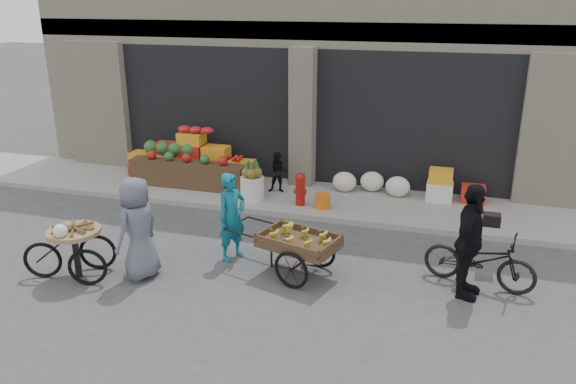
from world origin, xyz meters
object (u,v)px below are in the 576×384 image
(fire_hydrant, at_px, (300,188))
(vendor_grey, at_px, (138,228))
(tricycle_cart, at_px, (75,245))
(seated_person, at_px, (278,172))
(pineapple_bin, at_px, (252,188))
(bicycle, at_px, (480,259))
(cyclist, at_px, (469,242))
(orange_bucket, at_px, (323,201))
(vendor_woman, at_px, (232,217))
(banana_cart, at_px, (296,239))

(fire_hydrant, relative_size, vendor_grey, 0.42)
(tricycle_cart, distance_m, vendor_grey, 1.07)
(fire_hydrant, distance_m, seated_person, 0.96)
(fire_hydrant, xyz_separation_m, tricycle_cart, (-2.65, -3.96, 0.06))
(tricycle_cart, bearing_deg, fire_hydrant, 37.78)
(fire_hydrant, bearing_deg, pineapple_bin, 177.40)
(fire_hydrant, xyz_separation_m, bicycle, (3.57, -2.38, -0.05))
(seated_person, bearing_deg, fire_hydrant, -52.88)
(seated_person, distance_m, cyclist, 5.33)
(orange_bucket, height_order, vendor_woman, vendor_woman)
(banana_cart, xyz_separation_m, vendor_woman, (-1.22, 0.27, 0.14))
(fire_hydrant, relative_size, tricycle_cart, 0.49)
(cyclist, bearing_deg, banana_cart, 103.81)
(orange_bucket, relative_size, cyclist, 0.18)
(vendor_grey, bearing_deg, tricycle_cart, -59.02)
(pineapple_bin, relative_size, bicycle, 0.30)
(pineapple_bin, xyz_separation_m, vendor_grey, (-0.57, -3.70, 0.48))
(banana_cart, bearing_deg, vendor_woman, -175.84)
(seated_person, xyz_separation_m, vendor_grey, (-0.97, -4.30, 0.26))
(tricycle_cart, bearing_deg, cyclist, -7.37)
(tricycle_cart, distance_m, bicycle, 6.41)
(orange_bucket, distance_m, seated_person, 1.42)
(vendor_grey, height_order, bicycle, vendor_grey)
(pineapple_bin, bearing_deg, tricycle_cart, -111.10)
(pineapple_bin, bearing_deg, vendor_woman, -77.12)
(bicycle, bearing_deg, vendor_woman, 105.18)
(fire_hydrant, distance_m, vendor_woman, 2.64)
(orange_bucket, height_order, bicycle, bicycle)
(fire_hydrant, bearing_deg, vendor_woman, -100.91)
(vendor_woman, distance_m, vendor_grey, 1.58)
(tricycle_cart, relative_size, bicycle, 0.85)
(pineapple_bin, xyz_separation_m, banana_cart, (1.82, -2.90, 0.26))
(pineapple_bin, height_order, orange_bucket, pineapple_bin)
(vendor_woman, xyz_separation_m, bicycle, (4.07, 0.20, -0.32))
(orange_bucket, xyz_separation_m, vendor_grey, (-2.17, -3.60, 0.58))
(vendor_woman, height_order, tricycle_cart, vendor_woman)
(orange_bucket, xyz_separation_m, bicycle, (3.07, -2.33, 0.18))
(seated_person, distance_m, vendor_grey, 4.41)
(orange_bucket, distance_m, vendor_woman, 2.77)
(banana_cart, bearing_deg, fire_hydrant, 120.75)
(pineapple_bin, relative_size, fire_hydrant, 0.73)
(pineapple_bin, xyz_separation_m, tricycle_cart, (-1.55, -4.01, 0.20))
(vendor_grey, distance_m, cyclist, 5.11)
(cyclist, bearing_deg, tricycle_cart, 113.47)
(seated_person, bearing_deg, bicycle, -45.41)
(fire_hydrant, height_order, seated_person, seated_person)
(cyclist, bearing_deg, seated_person, 62.19)
(pineapple_bin, xyz_separation_m, cyclist, (4.47, -2.83, 0.53))
(orange_bucket, bearing_deg, vendor_woman, -111.50)
(fire_hydrant, bearing_deg, cyclist, -39.59)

